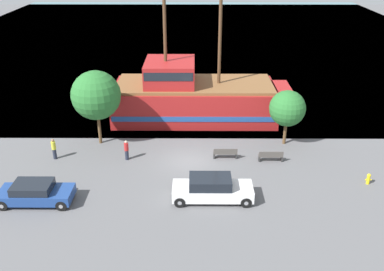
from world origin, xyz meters
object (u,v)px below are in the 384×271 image
Objects in this scene: pirate_ship at (193,97)px; pedestrian_walking_far at (54,149)px; moored_boat_dockside at (143,86)px; parked_car_curb_mid at (35,193)px; fire_hydrant at (368,178)px; parked_car_curb_front at (212,189)px; pedestrian_walking_near at (127,150)px; bench_promenade_west at (271,156)px; bench_promenade_east at (225,153)px.

pedestrian_walking_far is at bearing -141.79° from pirate_ship.
moored_boat_dockside is (-5.31, 7.08, -1.38)m from pirate_ship.
pirate_ship is 16.93m from parked_car_curb_mid.
parked_car_curb_front is at bearing -169.48° from fire_hydrant.
pirate_ship reaches higher than pedestrian_walking_near.
pirate_ship is 10.12× the size of pedestrian_walking_near.
parked_car_curb_mid is 2.93× the size of pedestrian_walking_near.
pedestrian_walking_far is (-11.44, 5.39, 0.02)m from parked_car_curb_front.
pirate_ship is at bearing 124.16° from bench_promenade_west.
fire_hydrant is at bearing -27.32° from bench_promenade_west.
parked_car_curb_front is 8.07m from pedestrian_walking_near.
fire_hydrant is 0.48× the size of pedestrian_walking_far.
bench_promenade_east is at bearing 0.45° from pedestrian_walking_far.
parked_car_curb_mid is 5.89× the size of fire_hydrant.
pirate_ship is at bearing 59.07° from pedestrian_walking_near.
pedestrian_walking_near is at bearing 49.68° from parked_car_curb_mid.
fire_hydrant is at bearing 10.52° from parked_car_curb_front.
moored_boat_dockside is 18.99m from bench_promenade_west.
bench_promenade_east is at bearing -62.84° from moored_boat_dockside.
bench_promenade_west is (5.70, -8.40, -1.55)m from pirate_ship.
moored_boat_dockside reaches higher than bench_promenade_east.
bench_promenade_west is at bearing -7.63° from bench_promenade_east.
parked_car_curb_front is at bearing -41.12° from pedestrian_walking_near.
parked_car_curb_front is (1.20, -13.44, -1.20)m from pirate_ship.
fire_hydrant is 0.43× the size of bench_promenade_west.
pirate_ship is at bearing 54.94° from parked_car_curb_mid.
parked_car_curb_mid is at bearing -160.62° from bench_promenade_west.
pedestrian_walking_far is at bearing -108.03° from moored_boat_dockside.
bench_promenade_west is at bearing 19.38° from parked_car_curb_mid.
pedestrian_walking_far is at bearing 178.77° from bench_promenade_west.
pedestrian_walking_near is (4.82, 5.68, 0.08)m from parked_car_curb_mid.
moored_boat_dockside is 8.07× the size of fire_hydrant.
pirate_ship reaches higher than fire_hydrant.
pirate_ship is at bearing 95.11° from parked_car_curb_front.
parked_car_curb_mid is at bearing -178.05° from parked_car_curb_front.
pirate_ship reaches higher than parked_car_curb_front.
parked_car_curb_front is 2.82× the size of bench_promenade_west.
parked_car_curb_front is 12.64m from pedestrian_walking_far.
parked_car_curb_mid is 2.55× the size of bench_promenade_west.
bench_promenade_west is at bearing -55.84° from pirate_ship.
moored_boat_dockside reaches higher than bench_promenade_west.
moored_boat_dockside reaches higher than parked_car_curb_front.
pedestrian_walking_far reaches higher than fire_hydrant.
pedestrian_walking_near reaches higher than fire_hydrant.
bench_promenade_east is (2.40, -7.96, -1.55)m from pirate_ship.
pedestrian_walking_near is 0.95× the size of pedestrian_walking_far.
bench_promenade_east reaches higher than fire_hydrant.
moored_boat_dockside is 15.92m from pedestrian_walking_far.
pedestrian_walking_far is at bearing 179.15° from pedestrian_walking_near.
fire_hydrant is at bearing -8.91° from pedestrian_walking_far.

